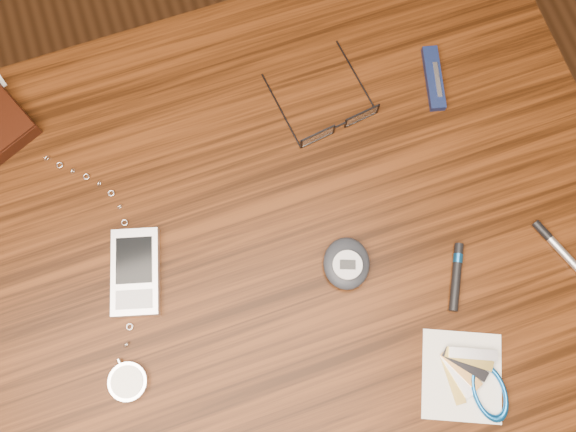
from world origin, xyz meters
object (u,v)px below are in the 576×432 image
at_px(pocket_watch, 126,372).
at_px(notepad_keys, 475,382).
at_px(desk, 247,266).
at_px(eyeglasses, 337,122).
at_px(pda_phone, 135,272).
at_px(pocket_knife, 434,78).
at_px(pedometer, 347,264).
at_px(silver_pen, 564,254).

bearing_deg(pocket_watch, notepad_keys, -20.35).
distance_m(desk, eyeglasses, 0.24).
xyz_separation_m(desk, pda_phone, (-0.13, 0.02, 0.11)).
xyz_separation_m(eyeglasses, pocket_knife, (0.15, 0.02, -0.01)).
distance_m(pocket_watch, pedometer, 0.30).
height_order(desk, silver_pen, silver_pen).
distance_m(eyeglasses, pedometer, 0.19).
bearing_deg(pocket_knife, silver_pen, -76.77).
bearing_deg(desk, pda_phone, 172.88).
xyz_separation_m(notepad_keys, silver_pen, (0.17, 0.11, 0.00)).
relative_size(eyeglasses, pocket_knife, 1.42).
distance_m(desk, pda_phone, 0.17).
bearing_deg(pocket_watch, desk, 28.72).
bearing_deg(pda_phone, silver_pen, -16.19).
relative_size(pda_phone, pocket_knife, 1.28).
height_order(eyeglasses, silver_pen, eyeglasses).
bearing_deg(pedometer, pda_phone, 163.40).
bearing_deg(pedometer, eyeglasses, 73.72).
height_order(pocket_watch, pda_phone, pda_phone).
bearing_deg(notepad_keys, eyeglasses, 97.02).
bearing_deg(desk, pocket_knife, 24.22).
bearing_deg(eyeglasses, pedometer, -106.28).
xyz_separation_m(pocket_knife, silver_pen, (0.06, -0.28, -0.00)).
height_order(pedometer, silver_pen, pedometer).
bearing_deg(eyeglasses, notepad_keys, -82.98).
distance_m(pocket_watch, pda_phone, 0.12).
distance_m(desk, pedometer, 0.17).
bearing_deg(notepad_keys, pedometer, 118.13).
height_order(pedometer, notepad_keys, pedometer).
bearing_deg(pda_phone, eyeglasses, 19.25).
bearing_deg(silver_pen, notepad_keys, -146.87).
bearing_deg(eyeglasses, pocket_watch, -147.72).
relative_size(pocket_watch, pda_phone, 2.79).
bearing_deg(desk, notepad_keys, -48.14).
bearing_deg(notepad_keys, pda_phone, 143.56).
bearing_deg(pocket_knife, eyeglasses, -172.27).
height_order(pda_phone, pedometer, pedometer).
xyz_separation_m(desk, pocket_knife, (0.32, 0.14, 0.11)).
height_order(desk, pocket_knife, pocket_knife).
height_order(pocket_watch, pocket_knife, same).
bearing_deg(desk, eyeglasses, 35.66).
bearing_deg(pedometer, pocket_knife, 45.29).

